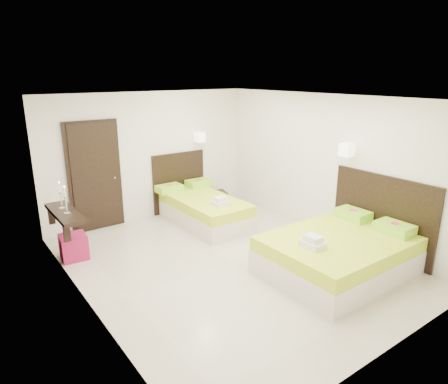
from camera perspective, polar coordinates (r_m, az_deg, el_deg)
floor at (r=6.59m, az=0.84°, el=-9.97°), size 5.50×5.50×0.00m
bed_single at (r=8.17m, az=-3.17°, el=-2.16°), size 1.25×2.08×1.72m
bed_double at (r=6.47m, az=16.45°, el=-8.04°), size 2.19×1.86×1.81m
nightstand at (r=8.91m, az=-1.19°, el=-1.27°), size 0.56×0.53×0.41m
ottoman at (r=7.08m, az=-20.68°, el=-7.33°), size 0.44×0.44×0.41m
door at (r=7.99m, az=-17.95°, el=2.08°), size 1.02×0.15×2.14m
console_shelf at (r=6.81m, az=-21.83°, el=-2.86°), size 0.35×1.20×0.78m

